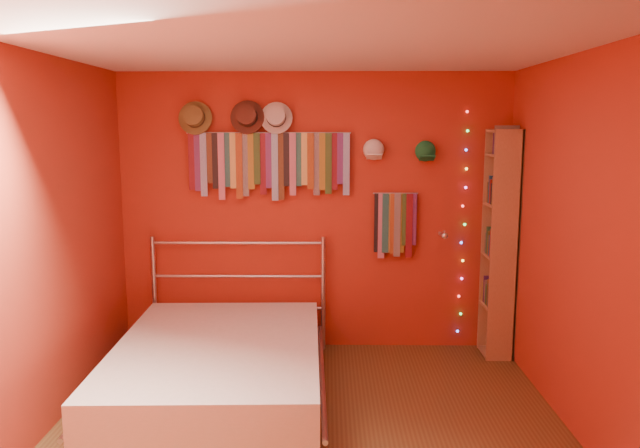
{
  "coord_description": "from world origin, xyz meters",
  "views": [
    {
      "loc": [
        0.12,
        -3.83,
        2.02
      ],
      "look_at": [
        0.06,
        0.9,
        1.28
      ],
      "focal_mm": 35.0,
      "sensor_mm": 36.0,
      "label": 1
    }
  ],
  "objects_px": {
    "reading_lamp": "(444,235)",
    "bed": "(219,369)",
    "tie_rack": "(269,161)",
    "bookshelf": "(504,243)"
  },
  "relations": [
    {
      "from": "reading_lamp",
      "to": "bookshelf",
      "type": "relative_size",
      "value": 0.13
    },
    {
      "from": "reading_lamp",
      "to": "bookshelf",
      "type": "distance_m",
      "value": 0.53
    },
    {
      "from": "reading_lamp",
      "to": "bed",
      "type": "height_order",
      "value": "reading_lamp"
    },
    {
      "from": "tie_rack",
      "to": "bed",
      "type": "bearing_deg",
      "value": -104.27
    },
    {
      "from": "tie_rack",
      "to": "bookshelf",
      "type": "height_order",
      "value": "bookshelf"
    },
    {
      "from": "reading_lamp",
      "to": "bed",
      "type": "xyz_separation_m",
      "value": [
        -1.82,
        -0.98,
        -0.84
      ]
    },
    {
      "from": "reading_lamp",
      "to": "bed",
      "type": "bearing_deg",
      "value": -151.8
    },
    {
      "from": "tie_rack",
      "to": "bed",
      "type": "height_order",
      "value": "tie_rack"
    },
    {
      "from": "bookshelf",
      "to": "bed",
      "type": "xyz_separation_m",
      "value": [
        -2.35,
        -0.97,
        -0.78
      ]
    },
    {
      "from": "tie_rack",
      "to": "reading_lamp",
      "type": "relative_size",
      "value": 5.39
    }
  ]
}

